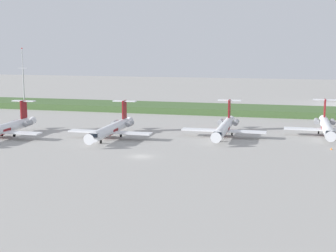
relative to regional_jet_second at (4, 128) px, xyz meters
The scene contains 8 objects.
ground_plane 45.97m from the regional_jet_second, 21.71° to the left, with size 500.00×500.00×0.00m, color #9E9B96.
grass_berm 77.52m from the regional_jet_second, 56.62° to the left, with size 320.00×20.00×2.34m, color #426033.
regional_jet_second is the anchor object (origin of this frame).
regional_jet_third 29.12m from the regional_jet_second, 13.22° to the left, with size 22.81×31.00×9.00m.
regional_jet_fourth 59.66m from the regional_jet_second, 15.81° to the left, with size 22.81×31.00×9.00m.
regional_jet_fifth 88.06m from the regional_jet_second, 16.18° to the left, with size 22.81×31.00×9.00m.
antenna_mast 73.67m from the regional_jet_second, 116.18° to the left, with size 4.40×0.50×23.84m.
safety_cone_front_marker 84.71m from the regional_jet_second, ahead, with size 0.44×0.44×0.55m, color orange.
Camera 1 is at (31.74, -102.00, 24.33)m, focal length 52.23 mm.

